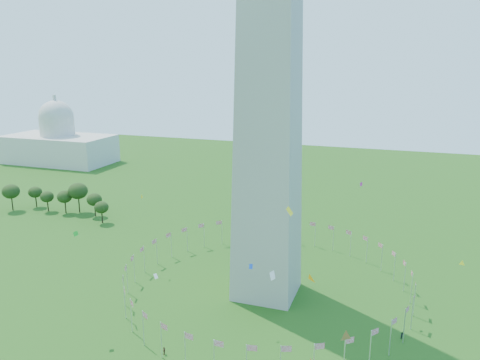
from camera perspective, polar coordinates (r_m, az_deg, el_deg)
name	(u,v)px	position (r m, az deg, el deg)	size (l,w,h in m)	color
flag_ring	(267,278)	(137.52, 3.26, -11.83)	(80.24, 80.24, 9.00)	silver
capitol_building	(57,128)	(330.52, -21.39, 5.93)	(70.00, 35.00, 46.00)	beige
kites_aloft	(287,278)	(102.55, 5.70, -11.80)	(99.60, 68.24, 38.36)	orange
tree_line_west	(60,201)	(220.69, -21.09, -2.38)	(55.10, 15.93, 13.21)	#294617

